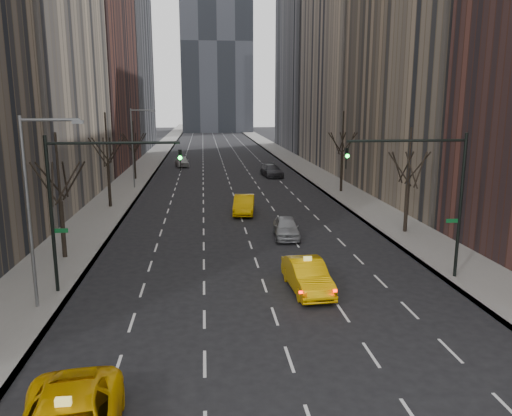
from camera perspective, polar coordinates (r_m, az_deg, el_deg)
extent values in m
cube|color=slate|center=(84.42, -12.22, 5.04)|extent=(4.50, 320.00, 0.15)
cube|color=slate|center=(85.32, 4.44, 5.34)|extent=(4.50, 320.00, 0.15)
cube|color=brown|center=(82.41, -20.04, 19.76)|extent=(14.00, 28.00, 44.00)
cube|color=slate|center=(112.77, -16.48, 21.76)|extent=(14.00, 30.00, 60.00)
cube|color=slate|center=(112.81, 7.21, 21.60)|extent=(14.00, 30.00, 58.00)
cylinder|color=black|center=(33.51, -21.21, -2.30)|extent=(0.28, 0.28, 3.57)
cylinder|color=black|center=(32.83, -21.71, 4.33)|extent=(0.16, 0.16, 4.25)
cylinder|color=black|center=(33.72, -20.97, 3.03)|extent=(0.42, 1.80, 2.52)
cylinder|color=black|center=(33.02, -20.11, 2.92)|extent=(1.74, 0.72, 2.52)
cylinder|color=black|center=(32.25, -20.72, 2.68)|extent=(1.46, 1.25, 2.52)
cylinder|color=black|center=(32.18, -22.24, 2.54)|extent=(0.42, 1.80, 2.52)
cylinder|color=black|center=(32.90, -23.09, 2.66)|extent=(1.74, 0.72, 2.52)
cylinder|color=black|center=(33.66, -22.43, 2.90)|extent=(1.46, 1.25, 2.52)
cylinder|color=black|center=(48.78, -16.43, 2.49)|extent=(0.28, 0.28, 3.99)
cylinder|color=black|center=(48.31, -16.73, 7.61)|extent=(0.16, 0.16, 4.75)
cylinder|color=black|center=(49.20, -16.30, 6.36)|extent=(0.42, 1.80, 2.52)
cylinder|color=black|center=(48.54, -15.64, 6.33)|extent=(1.74, 0.72, 2.52)
cylinder|color=black|center=(47.73, -15.99, 6.22)|extent=(1.46, 1.25, 2.52)
cylinder|color=black|center=(47.59, -17.01, 6.15)|extent=(0.42, 1.80, 2.52)
cylinder|color=black|center=(48.26, -17.66, 6.18)|extent=(1.74, 0.72, 2.52)
cylinder|color=black|center=(49.06, -17.29, 6.28)|extent=(1.46, 1.25, 2.52)
cylinder|color=black|center=(66.44, -13.68, 4.72)|extent=(0.28, 0.28, 3.36)
cylinder|color=black|center=(66.11, -13.84, 7.89)|extent=(0.16, 0.16, 4.00)
cylinder|color=black|center=(66.98, -13.58, 7.29)|extent=(0.42, 1.80, 2.52)
cylinder|color=black|center=(66.35, -13.08, 7.27)|extent=(1.74, 0.72, 2.52)
cylinder|color=black|center=(65.53, -13.30, 7.21)|extent=(1.46, 1.25, 2.52)
cylinder|color=black|center=(65.34, -14.04, 7.16)|extent=(0.42, 1.80, 2.52)
cylinder|color=black|center=(65.98, -14.54, 7.18)|extent=(1.74, 0.72, 2.52)
cylinder|color=black|center=(66.80, -14.31, 7.24)|extent=(1.46, 1.25, 2.52)
cylinder|color=black|center=(39.24, 16.80, -0.03)|extent=(0.28, 0.28, 3.57)
cylinder|color=black|center=(38.66, 17.14, 5.65)|extent=(0.16, 0.16, 4.25)
cylinder|color=black|center=(39.59, 16.79, 4.50)|extent=(0.42, 1.80, 2.52)
cylinder|color=black|center=(39.35, 17.98, 4.39)|extent=(1.74, 0.72, 2.52)
cylinder|color=black|center=(38.52, 18.28, 4.22)|extent=(1.46, 1.25, 2.52)
cylinder|color=black|center=(37.93, 17.35, 4.17)|extent=(0.42, 1.80, 2.52)
cylinder|color=black|center=(38.18, 16.11, 4.29)|extent=(1.74, 0.72, 2.52)
cylinder|color=black|center=(39.02, 15.85, 4.45)|extent=(1.46, 1.25, 2.52)
cylinder|color=black|center=(55.98, 9.75, 3.95)|extent=(0.28, 0.28, 3.99)
cylinder|color=black|center=(55.57, 9.91, 8.41)|extent=(0.16, 0.16, 4.75)
cylinder|color=black|center=(56.50, 9.78, 7.30)|extent=(0.42, 1.80, 2.52)
cylinder|color=black|center=(56.15, 10.58, 7.25)|extent=(1.74, 0.72, 2.52)
cylinder|color=black|center=(55.30, 10.68, 7.18)|extent=(1.46, 1.25, 2.52)
cylinder|color=black|center=(54.79, 9.95, 7.16)|extent=(0.42, 1.80, 2.52)
cylinder|color=black|center=(55.15, 9.13, 7.22)|extent=(1.74, 0.72, 2.52)
cylinder|color=black|center=(56.00, 9.06, 7.29)|extent=(1.46, 1.25, 2.52)
cylinder|color=black|center=(27.08, -22.34, -0.79)|extent=(0.18, 0.18, 8.00)
cylinder|color=black|center=(25.83, -15.99, 7.16)|extent=(6.50, 0.14, 0.14)
imported|color=black|center=(25.56, -8.65, 5.41)|extent=(0.18, 0.22, 1.10)
sphere|color=#0CFF33|center=(25.36, -8.68, 5.70)|extent=(0.20, 0.20, 0.20)
cube|color=#0C5926|center=(27.14, -21.40, -2.43)|extent=(0.70, 0.04, 0.22)
cylinder|color=black|center=(29.46, 22.32, 0.17)|extent=(0.18, 0.18, 8.00)
cylinder|color=black|center=(27.60, 16.91, 7.38)|extent=(6.50, 0.14, 0.14)
imported|color=black|center=(26.59, 10.29, 5.59)|extent=(0.18, 0.22, 1.10)
sphere|color=#0CFF33|center=(26.40, 10.41, 5.87)|extent=(0.20, 0.20, 0.20)
cube|color=#0C5926|center=(29.44, 21.52, -1.37)|extent=(0.70, 0.04, 0.22)
cylinder|color=slate|center=(25.24, -24.54, -0.68)|extent=(0.16, 0.16, 9.00)
cylinder|color=slate|center=(24.35, -22.47, 9.30)|extent=(2.60, 0.14, 0.14)
cube|color=slate|center=(24.05, -19.68, 9.25)|extent=(0.50, 0.22, 0.15)
cylinder|color=slate|center=(59.15, -13.92, 6.63)|extent=(0.16, 0.16, 9.00)
cylinder|color=slate|center=(58.78, -12.86, 10.85)|extent=(2.60, 0.14, 0.14)
cube|color=slate|center=(58.65, -11.67, 10.80)|extent=(0.50, 0.22, 0.15)
imported|color=#E7AA04|center=(26.49, 5.88, -7.70)|extent=(2.06, 5.11, 1.65)
imported|color=#93969A|center=(36.69, 3.48, -2.22)|extent=(2.17, 4.59, 1.52)
imported|color=#EFAF05|center=(44.53, -1.38, 0.39)|extent=(2.36, 5.21, 1.66)
imported|color=#333338|center=(67.58, 1.81, 4.30)|extent=(2.86, 5.81, 1.62)
imported|color=#BABABA|center=(79.41, -8.45, 5.30)|extent=(2.53, 4.95, 1.61)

